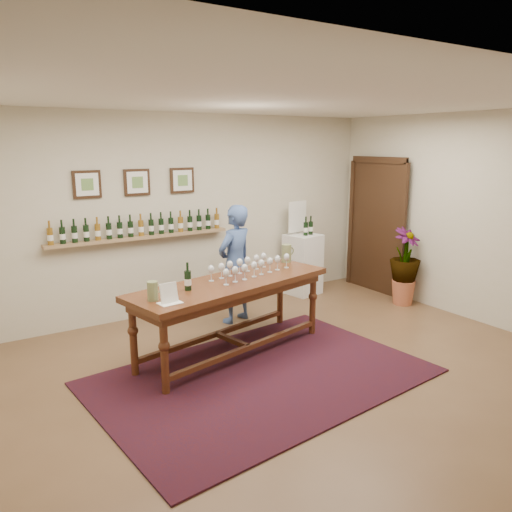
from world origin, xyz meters
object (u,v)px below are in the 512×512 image
potted_plant (405,266)px  tasting_table (232,292)px  person (235,264)px  display_pedestal (303,264)px

potted_plant → tasting_table: bearing=-176.6°
tasting_table → person: (0.58, 0.92, 0.06)m
tasting_table → potted_plant: bearing=-8.6°
display_pedestal → person: (-1.57, -0.54, 0.32)m
display_pedestal → potted_plant: 1.58m
display_pedestal → tasting_table: bearing=-145.9°
tasting_table → display_pedestal: (2.15, 1.46, -0.26)m
tasting_table → person: bearing=45.6°
tasting_table → potted_plant: 3.10m
display_pedestal → person: person is taller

